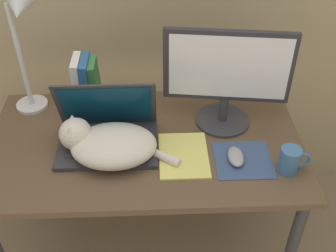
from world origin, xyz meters
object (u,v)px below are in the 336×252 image
object	(u,v)px
laptop	(107,133)
notepad	(184,155)
desk_lamp	(21,31)
external_monitor	(227,76)
cat	(108,144)
book_row	(86,83)
computer_mouse	(236,157)
mug	(290,160)

from	to	relation	value
laptop	notepad	size ratio (longest dim) A/B	1.52
laptop	desk_lamp	xyz separation A→B (m)	(-0.30, 0.22, 0.31)
external_monitor	desk_lamp	distance (m)	0.78
cat	book_row	world-z (taller)	book_row
laptop	book_row	world-z (taller)	laptop
notepad	external_monitor	bearing A→B (deg)	49.20
laptop	computer_mouse	xyz separation A→B (m)	(0.47, -0.12, -0.03)
computer_mouse	cat	bearing A→B (deg)	175.02
external_monitor	notepad	size ratio (longest dim) A/B	1.95
book_row	desk_lamp	bearing A→B (deg)	-171.35
laptop	book_row	distance (m)	0.28
external_monitor	mug	distance (m)	0.38
book_row	laptop	bearing A→B (deg)	-68.07
desk_lamp	mug	world-z (taller)	desk_lamp
notepad	book_row	bearing A→B (deg)	138.59
computer_mouse	book_row	distance (m)	0.68
external_monitor	computer_mouse	xyz separation A→B (m)	(0.02, -0.23, -0.20)
notepad	mug	world-z (taller)	mug
computer_mouse	notepad	distance (m)	0.19
computer_mouse	mug	xyz separation A→B (m)	(0.18, -0.06, 0.03)
book_row	desk_lamp	world-z (taller)	desk_lamp
computer_mouse	notepad	size ratio (longest dim) A/B	0.43
cat	mug	size ratio (longest dim) A/B	3.87
laptop	mug	xyz separation A→B (m)	(0.64, -0.17, -0.00)
mug	notepad	bearing A→B (deg)	166.55
laptop	external_monitor	world-z (taller)	external_monitor
laptop	cat	distance (m)	0.08
book_row	notepad	world-z (taller)	book_row
cat	computer_mouse	distance (m)	0.46
external_monitor	desk_lamp	bearing A→B (deg)	171.88
external_monitor	notepad	xyz separation A→B (m)	(-0.17, -0.20, -0.21)
notepad	mug	size ratio (longest dim) A/B	2.16
external_monitor	laptop	bearing A→B (deg)	-166.14
cat	computer_mouse	bearing A→B (deg)	-4.98
cat	book_row	bearing A→B (deg)	108.34
external_monitor	computer_mouse	distance (m)	0.30
notepad	mug	xyz separation A→B (m)	(0.36, -0.09, 0.04)
computer_mouse	notepad	bearing A→B (deg)	171.14
book_row	mug	bearing A→B (deg)	-29.59
notepad	mug	distance (m)	0.38
desk_lamp	laptop	bearing A→B (deg)	-35.86
cat	desk_lamp	bearing A→B (deg)	136.49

